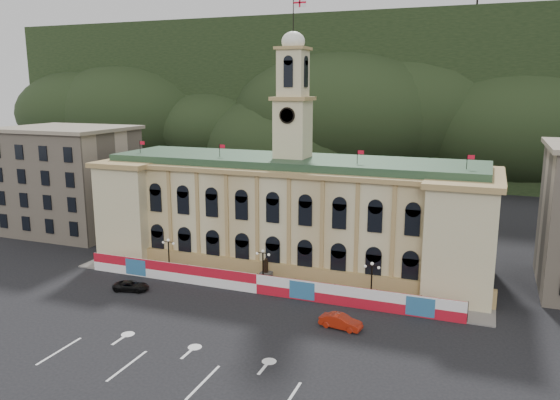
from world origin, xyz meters
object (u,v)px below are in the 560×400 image
at_px(lamp_center, 263,265).
at_px(red_sedan, 341,322).
at_px(statue, 266,277).
at_px(black_suv, 131,286).

distance_m(lamp_center, red_sedan, 14.98).
height_order(statue, red_sedan, statue).
bearing_deg(statue, black_suv, -152.58).
xyz_separation_m(lamp_center, red_sedan, (12.42, -8.04, -2.31)).
distance_m(statue, lamp_center, 2.14).
bearing_deg(red_sedan, black_suv, 95.59).
distance_m(statue, black_suv, 17.21).
height_order(statue, lamp_center, lamp_center).
bearing_deg(red_sedan, lamp_center, 65.00).
bearing_deg(lamp_center, red_sedan, -32.91).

